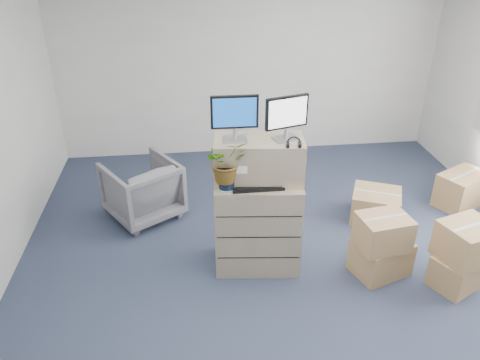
# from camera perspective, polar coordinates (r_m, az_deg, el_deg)

# --- Properties ---
(ground) EXTENTS (7.00, 7.00, 0.00)m
(ground) POSITION_cam_1_polar(r_m,az_deg,el_deg) (5.09, 6.45, -12.86)
(ground) COLOR #23293F
(ground) RESTS_ON ground
(wall_back) EXTENTS (6.00, 0.02, 2.80)m
(wall_back) POSITION_cam_1_polar(r_m,az_deg,el_deg) (7.53, 1.18, 13.54)
(wall_back) COLOR silver
(wall_back) RESTS_ON ground
(filing_cabinet_lower) EXTENTS (0.95, 0.64, 1.05)m
(filing_cabinet_lower) POSITION_cam_1_polar(r_m,az_deg,el_deg) (5.06, 2.15, -5.38)
(filing_cabinet_lower) COLOR #9D886C
(filing_cabinet_lower) RESTS_ON ground
(filing_cabinet_upper) EXTENTS (0.94, 0.54, 0.45)m
(filing_cabinet_upper) POSITION_cam_1_polar(r_m,az_deg,el_deg) (4.73, 2.29, 2.49)
(filing_cabinet_upper) COLOR #9D886C
(filing_cabinet_upper) RESTS_ON filing_cabinet_lower
(monitor_left) EXTENTS (0.46, 0.18, 0.46)m
(monitor_left) POSITION_cam_1_polar(r_m,az_deg,el_deg) (4.52, -0.67, 7.86)
(monitor_left) COLOR #99999E
(monitor_left) RESTS_ON filing_cabinet_upper
(monitor_right) EXTENTS (0.44, 0.23, 0.44)m
(monitor_right) POSITION_cam_1_polar(r_m,az_deg,el_deg) (4.56, 5.73, 7.81)
(monitor_right) COLOR #99999E
(monitor_right) RESTS_ON filing_cabinet_upper
(headphones) EXTENTS (0.14, 0.03, 0.14)m
(headphones) POSITION_cam_1_polar(r_m,az_deg,el_deg) (4.49, 6.56, 4.49)
(headphones) COLOR black
(headphones) RESTS_ON filing_cabinet_upper
(keyboard) EXTENTS (0.52, 0.22, 0.03)m
(keyboard) POSITION_cam_1_polar(r_m,az_deg,el_deg) (4.68, 2.16, -0.73)
(keyboard) COLOR black
(keyboard) RESTS_ON filing_cabinet_lower
(mouse) EXTENTS (0.10, 0.06, 0.03)m
(mouse) POSITION_cam_1_polar(r_m,az_deg,el_deg) (4.70, 6.52, -0.75)
(mouse) COLOR silver
(mouse) RESTS_ON filing_cabinet_lower
(water_bottle) EXTENTS (0.08, 0.08, 0.27)m
(water_bottle) POSITION_cam_1_polar(r_m,az_deg,el_deg) (4.81, 3.71, 1.65)
(water_bottle) COLOR gray
(water_bottle) RESTS_ON filing_cabinet_lower
(phone_dock) EXTENTS (0.06, 0.05, 0.13)m
(phone_dock) POSITION_cam_1_polar(r_m,az_deg,el_deg) (4.79, 2.14, 0.41)
(phone_dock) COLOR silver
(phone_dock) RESTS_ON filing_cabinet_lower
(external_drive) EXTENTS (0.20, 0.15, 0.06)m
(external_drive) POSITION_cam_1_polar(r_m,az_deg,el_deg) (4.91, 6.48, 0.74)
(external_drive) COLOR black
(external_drive) RESTS_ON filing_cabinet_lower
(tissue_box) EXTENTS (0.24, 0.15, 0.08)m
(tissue_box) POSITION_cam_1_polar(r_m,az_deg,el_deg) (4.89, 5.87, 1.57)
(tissue_box) COLOR #3E9FD5
(tissue_box) RESTS_ON external_drive
(potted_plant) EXTENTS (0.49, 0.53, 0.44)m
(potted_plant) POSITION_cam_1_polar(r_m,az_deg,el_deg) (4.55, -1.67, 1.70)
(potted_plant) COLOR #98B491
(potted_plant) RESTS_ON filing_cabinet_lower
(office_chair) EXTENTS (1.10, 1.09, 0.84)m
(office_chair) POSITION_cam_1_polar(r_m,az_deg,el_deg) (6.09, -11.85, -0.85)
(office_chair) COLOR slate
(office_chair) RESTS_ON ground
(cardboard_boxes) EXTENTS (2.34, 2.16, 0.75)m
(cardboard_boxes) POSITION_cam_1_polar(r_m,az_deg,el_deg) (5.84, 21.11, -5.03)
(cardboard_boxes) COLOR #A1724E
(cardboard_boxes) RESTS_ON ground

